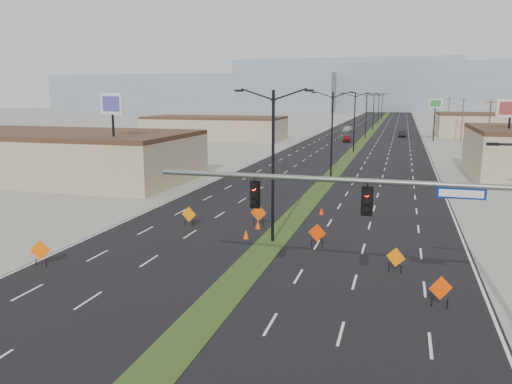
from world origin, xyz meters
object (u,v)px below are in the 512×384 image
(streetlight_5, at_px, (378,108))
(construction_sign_0, at_px, (40,251))
(car_mid, at_px, (402,134))
(streetlight_6, at_px, (382,106))
(construction_sign_3, at_px, (317,234))
(car_left, at_px, (347,138))
(construction_sign_5, at_px, (441,289))
(cone_0, at_px, (258,224))
(streetlight_0, at_px, (273,162))
(pole_sign_east_near, at_px, (510,115))
(pole_sign_west, at_px, (112,111))
(construction_sign_4, at_px, (396,258))
(streetlight_3, at_px, (366,114))
(signal_mast, at_px, (412,214))
(pole_sign_east_far, at_px, (435,107))
(construction_sign_2, at_px, (259,214))
(cone_2, at_px, (321,211))
(construction_sign_1, at_px, (189,215))
(cone_1, at_px, (246,234))
(streetlight_1, at_px, (332,132))
(car_far, at_px, (347,129))
(cone_3, at_px, (251,199))
(streetlight_2, at_px, (354,120))

(streetlight_5, height_order, construction_sign_0, streetlight_5)
(car_mid, bearing_deg, streetlight_6, 98.06)
(construction_sign_3, bearing_deg, car_left, 101.72)
(streetlight_5, xyz_separation_m, construction_sign_5, (10.07, -148.12, -4.51))
(cone_0, bearing_deg, car_mid, 83.59)
(streetlight_0, bearing_deg, pole_sign_east_near, 57.38)
(cone_0, bearing_deg, pole_sign_west, 149.54)
(streetlight_0, distance_m, cone_0, 6.08)
(construction_sign_4, bearing_deg, streetlight_3, 118.13)
(streetlight_0, xyz_separation_m, construction_sign_0, (-11.50, -8.55, -4.50))
(cone_0, bearing_deg, streetlight_5, 89.24)
(signal_mast, bearing_deg, streetlight_0, 130.54)
(pole_sign_east_near, bearing_deg, pole_sign_east_far, 91.24)
(construction_sign_5, bearing_deg, car_mid, 66.25)
(construction_sign_2, xyz_separation_m, construction_sign_4, (10.01, -7.50, -0.12))
(streetlight_6, xyz_separation_m, pole_sign_east_far, (14.36, -86.79, 1.78))
(construction_sign_4, height_order, construction_sign_5, construction_sign_5)
(streetlight_6, height_order, cone_2, streetlight_6)
(streetlight_5, height_order, cone_2, streetlight_5)
(construction_sign_5, bearing_deg, construction_sign_2, 111.01)
(streetlight_6, distance_m, pole_sign_west, 155.66)
(construction_sign_1, relative_size, pole_sign_east_near, 0.16)
(car_mid, xyz_separation_m, cone_2, (-6.08, -82.07, -0.43))
(construction_sign_2, distance_m, pole_sign_east_near, 34.82)
(signal_mast, height_order, pole_sign_east_far, pole_sign_east_far)
(cone_0, bearing_deg, pole_sign_east_far, 78.34)
(cone_1, bearing_deg, construction_sign_3, -6.55)
(streetlight_1, height_order, construction_sign_2, streetlight_1)
(streetlight_0, distance_m, streetlight_5, 140.00)
(construction_sign_4, bearing_deg, pole_sign_east_far, 108.67)
(signal_mast, bearing_deg, construction_sign_4, 95.11)
(signal_mast, xyz_separation_m, car_left, (-11.69, 84.62, -4.09))
(car_far, relative_size, pole_sign_east_far, 0.54)
(construction_sign_3, distance_m, cone_2, 9.13)
(construction_sign_5, xyz_separation_m, cone_3, (-14.96, 19.41, -0.59))
(streetlight_3, xyz_separation_m, pole_sign_east_far, (14.36, -2.79, 1.78))
(signal_mast, height_order, construction_sign_4, signal_mast)
(cone_2, xyz_separation_m, pole_sign_west, (-22.29, 5.13, 7.78))
(construction_sign_1, bearing_deg, signal_mast, -34.94)
(pole_sign_east_far, bearing_deg, construction_sign_2, -123.61)
(car_left, distance_m, construction_sign_4, 79.34)
(streetlight_0, distance_m, construction_sign_1, 8.52)
(streetlight_2, distance_m, cone_3, 45.27)
(construction_sign_2, bearing_deg, car_far, 95.43)
(streetlight_0, distance_m, cone_3, 13.32)
(streetlight_5, bearing_deg, car_far, -99.57)
(streetlight_2, bearing_deg, construction_sign_1, -97.32)
(construction_sign_2, distance_m, construction_sign_5, 16.80)
(streetlight_2, xyz_separation_m, streetlight_3, (0.00, 28.00, 0.00))
(streetlight_5, bearing_deg, construction_sign_4, -86.81)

